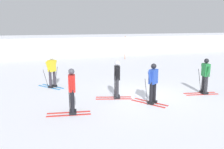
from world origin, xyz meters
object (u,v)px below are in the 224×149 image
object	(u,v)px
skier_blue	(153,82)
trail_marker_pole	(125,48)
skier_black	(117,78)
skier_red	(72,90)
skier_yellow	(52,71)
skier_green	(205,75)

from	to	relation	value
skier_blue	trail_marker_pole	size ratio (longest dim) A/B	0.76
skier_black	skier_red	size ratio (longest dim) A/B	1.00
skier_yellow	skier_blue	size ratio (longest dim) A/B	1.00
skier_green	trail_marker_pole	world-z (taller)	trail_marker_pole
skier_red	skier_yellow	bearing A→B (deg)	93.92
skier_yellow	skier_blue	distance (m)	5.48
skier_red	trail_marker_pole	size ratio (longest dim) A/B	0.76
skier_black	skier_yellow	bearing A→B (deg)	130.81
skier_yellow	skier_blue	world-z (taller)	same
skier_black	skier_green	xyz separation A→B (m)	(4.17, -0.82, -0.00)
skier_green	trail_marker_pole	distance (m)	12.18
skier_red	skier_black	bearing A→B (deg)	28.05
skier_red	skier_yellow	size ratio (longest dim) A/B	1.00
trail_marker_pole	skier_blue	bearing A→B (deg)	-108.60
skier_yellow	skier_blue	xyz separation A→B (m)	(3.62, -4.12, 0.00)
skier_black	trail_marker_pole	bearing A→B (deg)	64.77
skier_blue	skier_green	size ratio (longest dim) A/B	1.00
trail_marker_pole	skier_yellow	bearing A→B (deg)	-133.00
skier_yellow	trail_marker_pole	world-z (taller)	trail_marker_pole
skier_blue	skier_green	xyz separation A→B (m)	(3.05, 0.39, -0.00)
skier_blue	skier_red	bearing A→B (deg)	179.52
skier_red	skier_blue	size ratio (longest dim) A/B	1.00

